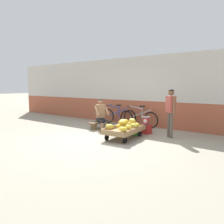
{
  "coord_description": "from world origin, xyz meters",
  "views": [
    {
      "loc": [
        4.25,
        -4.92,
        1.64
      ],
      "look_at": [
        -0.04,
        0.89,
        0.75
      ],
      "focal_mm": 34.35,
      "sensor_mm": 36.0,
      "label": 1
    }
  ],
  "objects_px": {
    "low_bench": "(101,123)",
    "bicycle_far_left": "(140,118)",
    "plastic_crate": "(146,129)",
    "customer_adult": "(171,108)",
    "banana_cart": "(124,131)",
    "weighing_scale": "(146,121)",
    "bicycle_near_left": "(117,116)",
    "vendor_seated": "(101,114)",
    "shopping_bag": "(136,132)"
  },
  "relations": [
    {
      "from": "banana_cart",
      "to": "low_bench",
      "type": "relative_size",
      "value": 1.35
    },
    {
      "from": "bicycle_far_left",
      "to": "vendor_seated",
      "type": "bearing_deg",
      "value": -128.89
    },
    {
      "from": "vendor_seated",
      "to": "customer_adult",
      "type": "xyz_separation_m",
      "value": [
        2.67,
        0.16,
        0.38
      ]
    },
    {
      "from": "plastic_crate",
      "to": "bicycle_near_left",
      "type": "bearing_deg",
      "value": 155.08
    },
    {
      "from": "banana_cart",
      "to": "bicycle_far_left",
      "type": "bearing_deg",
      "value": 105.3
    },
    {
      "from": "bicycle_far_left",
      "to": "banana_cart",
      "type": "bearing_deg",
      "value": -74.7
    },
    {
      "from": "banana_cart",
      "to": "bicycle_near_left",
      "type": "relative_size",
      "value": 0.91
    },
    {
      "from": "plastic_crate",
      "to": "customer_adult",
      "type": "distance_m",
      "value": 1.2
    },
    {
      "from": "vendor_seated",
      "to": "plastic_crate",
      "type": "relative_size",
      "value": 3.17
    },
    {
      "from": "weighing_scale",
      "to": "bicycle_far_left",
      "type": "height_order",
      "value": "bicycle_far_left"
    },
    {
      "from": "customer_adult",
      "to": "bicycle_near_left",
      "type": "bearing_deg",
      "value": 161.51
    },
    {
      "from": "banana_cart",
      "to": "vendor_seated",
      "type": "height_order",
      "value": "vendor_seated"
    },
    {
      "from": "shopping_bag",
      "to": "weighing_scale",
      "type": "bearing_deg",
      "value": 73.18
    },
    {
      "from": "shopping_bag",
      "to": "vendor_seated",
      "type": "bearing_deg",
      "value": 173.54
    },
    {
      "from": "low_bench",
      "to": "plastic_crate",
      "type": "bearing_deg",
      "value": 5.59
    },
    {
      "from": "banana_cart",
      "to": "weighing_scale",
      "type": "xyz_separation_m",
      "value": [
        0.24,
        1.0,
        0.21
      ]
    },
    {
      "from": "plastic_crate",
      "to": "shopping_bag",
      "type": "xyz_separation_m",
      "value": [
        -0.13,
        -0.41,
        -0.03
      ]
    },
    {
      "from": "banana_cart",
      "to": "customer_adult",
      "type": "xyz_separation_m",
      "value": [
        1.13,
        0.93,
        0.71
      ]
    },
    {
      "from": "weighing_scale",
      "to": "bicycle_near_left",
      "type": "xyz_separation_m",
      "value": [
        -1.79,
        0.83,
        -0.1
      ]
    },
    {
      "from": "plastic_crate",
      "to": "customer_adult",
      "type": "relative_size",
      "value": 0.24
    },
    {
      "from": "bicycle_far_left",
      "to": "shopping_bag",
      "type": "distance_m",
      "value": 1.58
    },
    {
      "from": "low_bench",
      "to": "bicycle_far_left",
      "type": "height_order",
      "value": "bicycle_far_left"
    },
    {
      "from": "banana_cart",
      "to": "customer_adult",
      "type": "relative_size",
      "value": 0.98
    },
    {
      "from": "banana_cart",
      "to": "vendor_seated",
      "type": "relative_size",
      "value": 1.32
    },
    {
      "from": "weighing_scale",
      "to": "shopping_bag",
      "type": "bearing_deg",
      "value": -106.82
    },
    {
      "from": "plastic_crate",
      "to": "bicycle_far_left",
      "type": "xyz_separation_m",
      "value": [
        -0.79,
        1.0,
        0.2
      ]
    },
    {
      "from": "banana_cart",
      "to": "shopping_bag",
      "type": "height_order",
      "value": "banana_cart"
    },
    {
      "from": "low_bench",
      "to": "weighing_scale",
      "type": "distance_m",
      "value": 1.88
    },
    {
      "from": "low_bench",
      "to": "bicycle_far_left",
      "type": "xyz_separation_m",
      "value": [
        1.07,
        1.18,
        0.15
      ]
    },
    {
      "from": "low_bench",
      "to": "customer_adult",
      "type": "distance_m",
      "value": 2.84
    },
    {
      "from": "shopping_bag",
      "to": "low_bench",
      "type": "bearing_deg",
      "value": 172.31
    },
    {
      "from": "bicycle_far_left",
      "to": "shopping_bag",
      "type": "bearing_deg",
      "value": -64.98
    },
    {
      "from": "weighing_scale",
      "to": "bicycle_near_left",
      "type": "distance_m",
      "value": 1.98
    },
    {
      "from": "bicycle_near_left",
      "to": "customer_adult",
      "type": "bearing_deg",
      "value": -18.49
    },
    {
      "from": "plastic_crate",
      "to": "weighing_scale",
      "type": "bearing_deg",
      "value": -90.0
    },
    {
      "from": "low_bench",
      "to": "bicycle_far_left",
      "type": "distance_m",
      "value": 1.6
    },
    {
      "from": "plastic_crate",
      "to": "vendor_seated",
      "type": "bearing_deg",
      "value": -172.71
    },
    {
      "from": "low_bench",
      "to": "plastic_crate",
      "type": "relative_size",
      "value": 3.09
    },
    {
      "from": "customer_adult",
      "to": "banana_cart",
      "type": "bearing_deg",
      "value": -140.31
    },
    {
      "from": "low_bench",
      "to": "customer_adult",
      "type": "bearing_deg",
      "value": 2.47
    },
    {
      "from": "bicycle_near_left",
      "to": "bicycle_far_left",
      "type": "relative_size",
      "value": 1.0
    },
    {
      "from": "bicycle_far_left",
      "to": "bicycle_near_left",
      "type": "bearing_deg",
      "value": -170.27
    },
    {
      "from": "bicycle_near_left",
      "to": "weighing_scale",
      "type": "bearing_deg",
      "value": -24.94
    },
    {
      "from": "bicycle_near_left",
      "to": "customer_adult",
      "type": "height_order",
      "value": "customer_adult"
    },
    {
      "from": "plastic_crate",
      "to": "bicycle_far_left",
      "type": "bearing_deg",
      "value": 128.12
    },
    {
      "from": "banana_cart",
      "to": "weighing_scale",
      "type": "relative_size",
      "value": 5.0
    },
    {
      "from": "vendor_seated",
      "to": "plastic_crate",
      "type": "height_order",
      "value": "vendor_seated"
    },
    {
      "from": "bicycle_near_left",
      "to": "bicycle_far_left",
      "type": "distance_m",
      "value": 1.02
    },
    {
      "from": "plastic_crate",
      "to": "bicycle_near_left",
      "type": "relative_size",
      "value": 0.22
    },
    {
      "from": "banana_cart",
      "to": "plastic_crate",
      "type": "distance_m",
      "value": 1.03
    }
  ]
}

